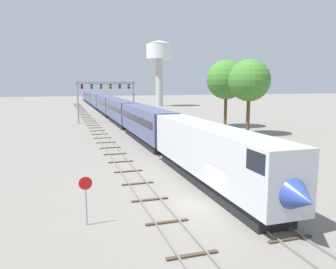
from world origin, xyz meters
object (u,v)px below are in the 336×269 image
(stop_sign, at_px, (86,194))
(trackside_tree_mid, at_px, (249,81))
(water_tower, at_px, (159,55))
(passenger_train, at_px, (106,104))
(trackside_tree_left, at_px, (226,80))
(signal_gantry, at_px, (106,91))

(stop_sign, distance_m, trackside_tree_mid, 38.94)
(water_tower, distance_m, stop_sign, 102.57)
(passenger_train, bearing_deg, trackside_tree_left, -61.12)
(passenger_train, bearing_deg, trackside_tree_mid, -68.16)
(signal_gantry, distance_m, water_tower, 52.26)
(trackside_tree_left, height_order, trackside_tree_mid, trackside_tree_left)
(trackside_tree_left, distance_m, trackside_tree_mid, 9.71)
(passenger_train, height_order, trackside_tree_mid, trackside_tree_mid)
(water_tower, xyz_separation_m, trackside_tree_mid, (-5.33, -68.68, -9.18))
(signal_gantry, bearing_deg, trackside_tree_mid, -51.34)
(stop_sign, distance_m, trackside_tree_left, 46.88)
(trackside_tree_left, bearing_deg, trackside_tree_mid, -96.02)
(stop_sign, xyz_separation_m, trackside_tree_mid, (26.86, 27.41, 6.65))
(trackside_tree_mid, bearing_deg, passenger_train, 111.84)
(signal_gantry, distance_m, trackside_tree_mid, 30.66)
(passenger_train, relative_size, signal_gantry, 12.37)
(passenger_train, height_order, signal_gantry, signal_gantry)
(water_tower, bearing_deg, trackside_tree_left, -94.18)
(water_tower, bearing_deg, signal_gantry, -118.61)
(water_tower, xyz_separation_m, stop_sign, (-32.19, -96.09, -15.82))
(stop_sign, bearing_deg, trackside_tree_left, 53.05)
(signal_gantry, bearing_deg, water_tower, 61.39)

